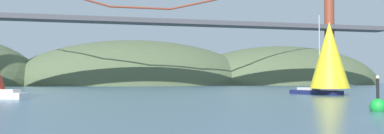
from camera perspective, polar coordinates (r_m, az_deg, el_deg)
The scene contains 5 objects.
headland_center at distance 155.95m, azimuth -6.93°, elevation -2.31°, with size 84.93×44.00×30.82m, color #4C5B3D.
headland_right at distance 172.65m, azimuth 11.46°, elevation -2.21°, with size 77.48×44.00×28.86m, color #4C5B3D.
suspension_bridge at distance 116.85m, azimuth -6.51°, elevation 6.77°, with size 145.27×6.00×43.63m.
sailboat_yellow_sail at distance 63.01m, azimuth 16.92°, elevation 1.25°, with size 6.28×10.05×10.92m.
channel_buoy at distance 32.68m, azimuth 22.47°, elevation -4.53°, with size 1.10×1.10×2.64m.
Camera 1 is at (-17.40, -19.32, 2.15)m, focal length 42.14 mm.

